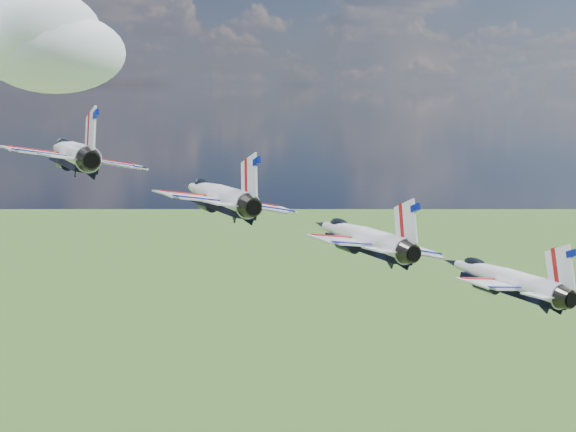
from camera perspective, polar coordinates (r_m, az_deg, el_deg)
jet_1 at (r=67.99m, az=-15.22°, el=4.36°), size 14.61×17.96×6.60m
jet_2 at (r=66.12m, az=-5.15°, el=1.49°), size 14.61×17.96×6.60m
jet_3 at (r=66.54m, az=5.12°, el=-1.48°), size 14.61×17.96×6.60m
jet_4 at (r=69.20m, az=14.94°, el=-4.28°), size 14.61×17.96×6.60m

